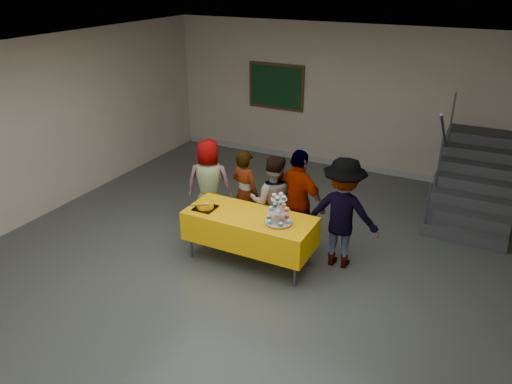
# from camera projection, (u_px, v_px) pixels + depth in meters

# --- Properties ---
(room_shell) EXTENTS (10.00, 10.04, 3.02)m
(room_shell) POSITION_uv_depth(u_px,v_px,m) (227.00, 137.00, 6.00)
(room_shell) COLOR #4C514C
(room_shell) RESTS_ON ground
(bake_table) EXTENTS (1.88, 0.78, 0.77)m
(bake_table) POSITION_uv_depth(u_px,v_px,m) (250.00, 228.00, 7.19)
(bake_table) COLOR #595960
(bake_table) RESTS_ON ground
(cupcake_stand) EXTENTS (0.38, 0.38, 0.44)m
(cupcake_stand) POSITION_uv_depth(u_px,v_px,m) (279.00, 212.00, 6.80)
(cupcake_stand) COLOR silver
(cupcake_stand) RESTS_ON bake_table
(bear_cake) EXTENTS (0.32, 0.36, 0.12)m
(bear_cake) POSITION_uv_depth(u_px,v_px,m) (205.00, 205.00, 7.27)
(bear_cake) COLOR black
(bear_cake) RESTS_ON bake_table
(schoolchild_a) EXTENTS (0.86, 0.71, 1.51)m
(schoolchild_a) POSITION_uv_depth(u_px,v_px,m) (209.00, 184.00, 8.16)
(schoolchild_a) COLOR slate
(schoolchild_a) RESTS_ON ground
(schoolchild_b) EXTENTS (0.59, 0.46, 1.42)m
(schoolchild_b) POSITION_uv_depth(u_px,v_px,m) (245.00, 193.00, 7.95)
(schoolchild_b) COLOR slate
(schoolchild_b) RESTS_ON ground
(schoolchild_c) EXTENTS (0.87, 0.78, 1.48)m
(schoolchild_c) POSITION_uv_depth(u_px,v_px,m) (273.00, 202.00, 7.58)
(schoolchild_c) COLOR slate
(schoolchild_c) RESTS_ON ground
(schoolchild_d) EXTENTS (1.02, 0.65, 1.62)m
(schoolchild_d) POSITION_uv_depth(u_px,v_px,m) (299.00, 202.00, 7.41)
(schoolchild_d) COLOR slate
(schoolchild_d) RESTS_ON ground
(schoolchild_e) EXTENTS (1.10, 0.68, 1.65)m
(schoolchild_e) POSITION_uv_depth(u_px,v_px,m) (342.00, 213.00, 7.04)
(schoolchild_e) COLOR slate
(schoolchild_e) RESTS_ON ground
(staircase) EXTENTS (1.30, 2.40, 2.04)m
(staircase) POSITION_uv_depth(u_px,v_px,m) (476.00, 182.00, 8.90)
(staircase) COLOR #424447
(staircase) RESTS_ON ground
(noticeboard) EXTENTS (1.30, 0.05, 1.00)m
(noticeboard) POSITION_uv_depth(u_px,v_px,m) (276.00, 87.00, 10.91)
(noticeboard) COLOR #472B16
(noticeboard) RESTS_ON ground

